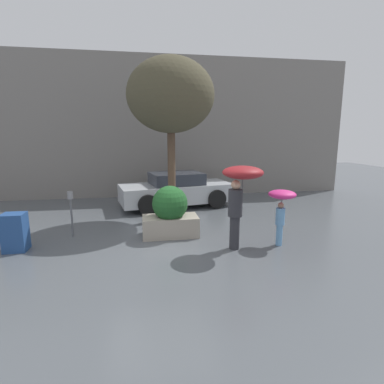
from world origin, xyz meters
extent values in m
plane|color=#51565B|center=(0.00, 0.00, 0.00)|extent=(40.00, 40.00, 0.00)
cube|color=gray|center=(0.00, 6.50, 3.00)|extent=(18.00, 0.30, 6.00)
cube|color=#9E9384|center=(0.37, 0.90, 0.27)|extent=(1.48, 0.77, 0.54)
sphere|color=#1E5123|center=(0.37, 0.90, 0.89)|extent=(0.95, 0.95, 0.95)
cylinder|color=#2D2D33|center=(1.79, -0.30, 0.40)|extent=(0.24, 0.24, 0.81)
cylinder|color=#2D2D33|center=(1.79, -0.30, 1.13)|extent=(0.34, 0.34, 0.64)
sphere|color=tan|center=(1.79, -0.30, 1.56)|extent=(0.22, 0.22, 0.22)
cylinder|color=#4C4C51|center=(1.94, -0.35, 1.50)|extent=(0.02, 0.02, 0.69)
ellipsoid|color=maroon|center=(1.94, -0.35, 1.84)|extent=(0.94, 0.94, 0.30)
cylinder|color=#669ED1|center=(2.96, -0.25, 0.26)|extent=(0.15, 0.15, 0.53)
cylinder|color=#669ED1|center=(2.96, -0.25, 0.73)|extent=(0.22, 0.22, 0.42)
sphere|color=#997056|center=(2.96, -0.25, 1.01)|extent=(0.14, 0.14, 0.14)
cylinder|color=#4C4C51|center=(3.01, -0.17, 1.01)|extent=(0.02, 0.02, 0.51)
ellipsoid|color=#E02D84|center=(3.01, -0.17, 1.26)|extent=(0.67, 0.67, 0.21)
cube|color=#B7BCC1|center=(0.92, 4.30, 0.52)|extent=(4.43, 2.50, 0.67)
cube|color=#2D333D|center=(0.92, 4.30, 1.07)|extent=(2.13, 1.79, 0.43)
cylinder|color=black|center=(-0.18, 3.20, 0.35)|extent=(0.73, 0.35, 0.70)
cylinder|color=black|center=(-0.51, 4.88, 0.35)|extent=(0.73, 0.35, 0.70)
cylinder|color=black|center=(2.36, 3.71, 0.35)|extent=(0.73, 0.35, 0.70)
cylinder|color=black|center=(2.03, 5.39, 0.35)|extent=(0.73, 0.35, 0.70)
cylinder|color=brown|center=(0.59, 2.58, 1.57)|extent=(0.25, 0.25, 3.13)
ellipsoid|color=#4C4733|center=(0.59, 2.58, 3.87)|extent=(2.66, 2.66, 2.26)
cylinder|color=#595B60|center=(-2.22, 1.26, 0.52)|extent=(0.05, 0.05, 1.03)
cylinder|color=gray|center=(-2.22, 1.26, 1.13)|extent=(0.14, 0.14, 0.20)
cube|color=navy|center=(-3.31, 0.43, 0.45)|extent=(0.50, 0.44, 0.90)
camera|label=1|loc=(-0.32, -6.84, 2.68)|focal=28.00mm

